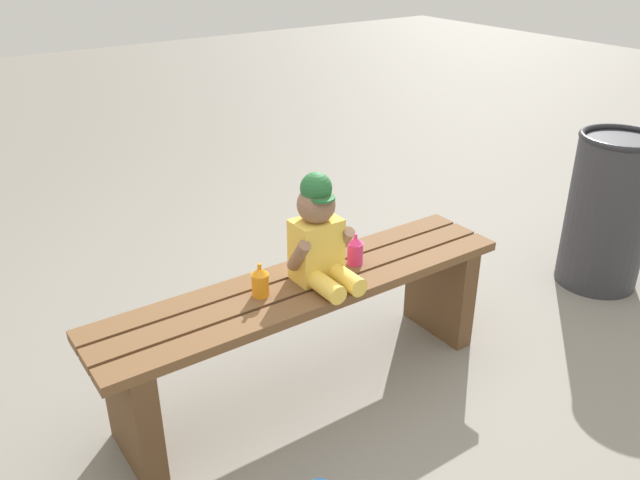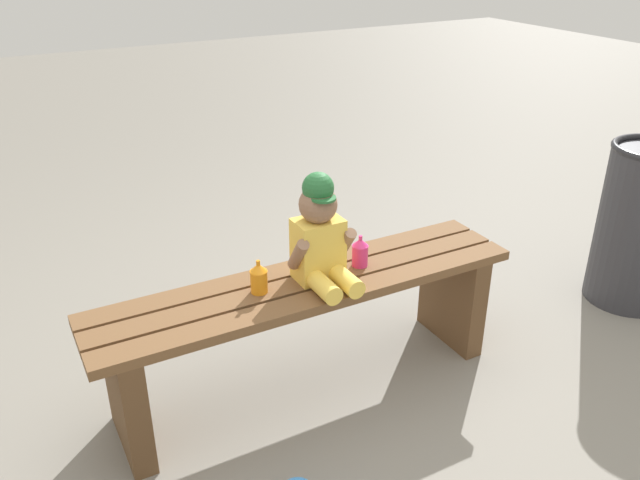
{
  "view_description": "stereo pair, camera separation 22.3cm",
  "coord_description": "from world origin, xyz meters",
  "px_view_note": "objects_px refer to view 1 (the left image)",
  "views": [
    {
      "loc": [
        -1.12,
        -1.7,
        1.64
      ],
      "look_at": [
        0.02,
        -0.05,
        0.65
      ],
      "focal_mm": 36.44,
      "sensor_mm": 36.0,
      "label": 1
    },
    {
      "loc": [
        -0.93,
        -1.82,
        1.64
      ],
      "look_at": [
        0.02,
        -0.05,
        0.65
      ],
      "focal_mm": 36.44,
      "sensor_mm": 36.0,
      "label": 2
    }
  ],
  "objects_px": {
    "park_bench": "(307,317)",
    "sippy_cup_right": "(355,250)",
    "sippy_cup_left": "(260,281)",
    "child_figure": "(319,235)",
    "trash_bin": "(608,211)"
  },
  "relations": [
    {
      "from": "sippy_cup_right",
      "to": "sippy_cup_left",
      "type": "bearing_deg",
      "value": 180.0
    },
    {
      "from": "park_bench",
      "to": "sippy_cup_right",
      "type": "bearing_deg",
      "value": 2.58
    },
    {
      "from": "child_figure",
      "to": "sippy_cup_right",
      "type": "distance_m",
      "value": 0.22
    },
    {
      "from": "sippy_cup_right",
      "to": "trash_bin",
      "type": "bearing_deg",
      "value": -5.93
    },
    {
      "from": "park_bench",
      "to": "sippy_cup_right",
      "type": "relative_size",
      "value": 12.99
    },
    {
      "from": "park_bench",
      "to": "trash_bin",
      "type": "distance_m",
      "value": 1.66
    },
    {
      "from": "park_bench",
      "to": "trash_bin",
      "type": "xyz_separation_m",
      "value": [
        1.65,
        -0.14,
        0.07
      ]
    },
    {
      "from": "park_bench",
      "to": "sippy_cup_right",
      "type": "xyz_separation_m",
      "value": [
        0.22,
        0.01,
        0.21
      ]
    },
    {
      "from": "sippy_cup_left",
      "to": "sippy_cup_right",
      "type": "relative_size",
      "value": 1.0
    },
    {
      "from": "sippy_cup_left",
      "to": "trash_bin",
      "type": "distance_m",
      "value": 1.85
    },
    {
      "from": "child_figure",
      "to": "sippy_cup_right",
      "type": "relative_size",
      "value": 3.26
    },
    {
      "from": "park_bench",
      "to": "sippy_cup_left",
      "type": "relative_size",
      "value": 12.99
    },
    {
      "from": "park_bench",
      "to": "sippy_cup_left",
      "type": "bearing_deg",
      "value": 176.9
    },
    {
      "from": "child_figure",
      "to": "sippy_cup_right",
      "type": "xyz_separation_m",
      "value": [
        0.18,
        0.02,
        -0.12
      ]
    },
    {
      "from": "sippy_cup_left",
      "to": "trash_bin",
      "type": "height_order",
      "value": "trash_bin"
    }
  ]
}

